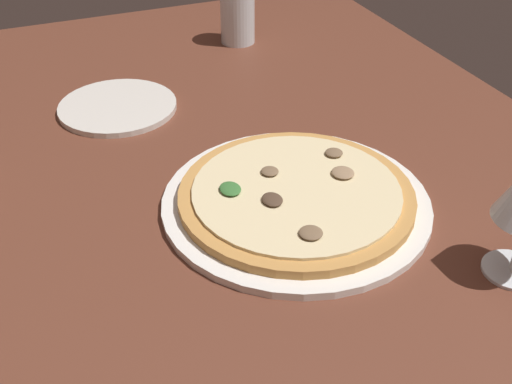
# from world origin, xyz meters

# --- Properties ---
(dining_table) EXTENTS (1.50, 1.10, 0.04)m
(dining_table) POSITION_xyz_m (0.00, 0.00, 0.02)
(dining_table) COLOR brown
(dining_table) RESTS_ON ground
(pizza_main) EXTENTS (0.33, 0.33, 0.03)m
(pizza_main) POSITION_xyz_m (-0.02, -0.10, 0.05)
(pizza_main) COLOR white
(pizza_main) RESTS_ON dining_table
(water_glass) EXTENTS (0.06, 0.06, 0.11)m
(water_glass) POSITION_xyz_m (0.51, -0.23, 0.09)
(water_glass) COLOR silver
(water_glass) RESTS_ON dining_table
(side_plate) EXTENTS (0.18, 0.18, 0.01)m
(side_plate) POSITION_xyz_m (0.32, 0.05, 0.04)
(side_plate) COLOR silver
(side_plate) RESTS_ON dining_table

